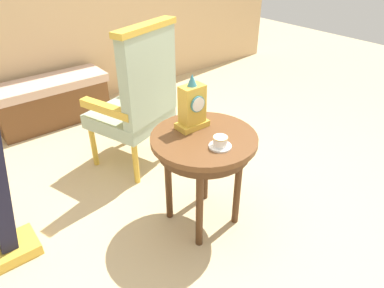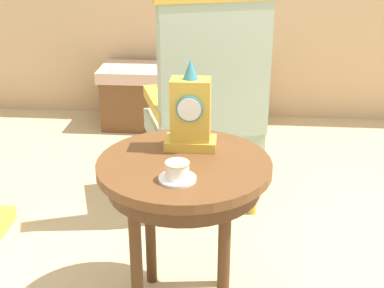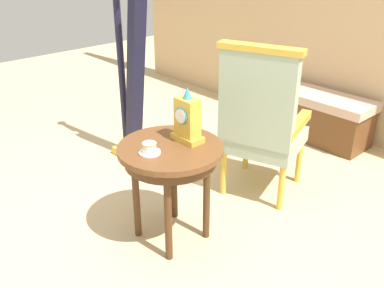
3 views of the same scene
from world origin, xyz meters
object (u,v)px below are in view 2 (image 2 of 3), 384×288
teacup_left (177,172)px  armchair (207,103)px  window_bench (175,97)px  mantel_clock (191,114)px  side_table (184,182)px

teacup_left → armchair: bearing=87.2°
armchair → window_bench: size_ratio=1.06×
mantel_clock → armchair: armchair is taller
side_table → armchair: (0.04, 0.80, 0.03)m
teacup_left → side_table: bearing=87.7°
armchair → window_bench: (-0.30, 1.19, -0.37)m
mantel_clock → armchair: 0.70m
mantel_clock → window_bench: mantel_clock is taller
side_table → window_bench: side_table is taller
side_table → armchair: bearing=87.1°
side_table → window_bench: size_ratio=0.60×
mantel_clock → window_bench: size_ratio=0.31×
side_table → teacup_left: size_ratio=5.13×
teacup_left → window_bench: 2.19m
armchair → side_table: bearing=-92.9°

